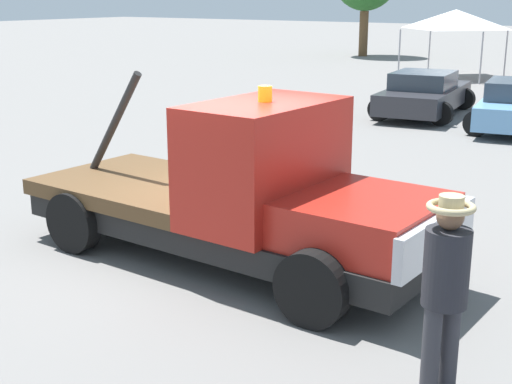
% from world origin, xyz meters
% --- Properties ---
extents(ground_plane, '(160.00, 160.00, 0.00)m').
position_xyz_m(ground_plane, '(0.00, 0.00, 0.00)').
color(ground_plane, slate).
extents(tow_truck, '(6.17, 2.54, 2.51)m').
position_xyz_m(tow_truck, '(0.38, -0.02, 0.96)').
color(tow_truck, black).
rests_on(tow_truck, ground).
extents(person_near_truck, '(0.42, 0.42, 1.91)m').
position_xyz_m(person_near_truck, '(3.69, -1.72, 1.13)').
color(person_near_truck, '#38383D').
rests_on(person_near_truck, ground).
extents(parked_car_charcoal, '(2.88, 5.04, 1.34)m').
position_xyz_m(parked_car_charcoal, '(-2.33, 13.28, 0.65)').
color(parked_car_charcoal, '#2D2D33').
rests_on(parked_car_charcoal, ground).
extents(canopy_tent_white, '(3.65, 3.65, 2.94)m').
position_xyz_m(canopy_tent_white, '(-5.12, 23.82, 2.52)').
color(canopy_tent_white, '#9E9EA3').
rests_on(canopy_tent_white, ground).
extents(traffic_cone, '(0.40, 0.40, 0.55)m').
position_xyz_m(traffic_cone, '(-0.52, 4.25, 0.25)').
color(traffic_cone, black).
rests_on(traffic_cone, ground).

